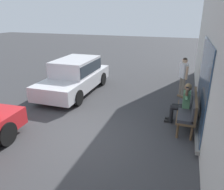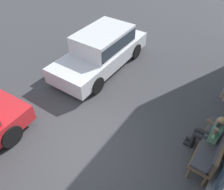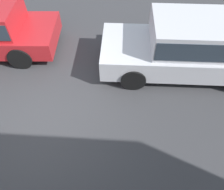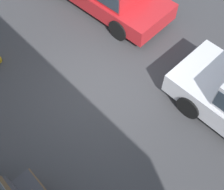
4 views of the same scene
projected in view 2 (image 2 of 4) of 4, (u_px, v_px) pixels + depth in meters
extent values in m
plane|color=#38383A|center=(85.00, 151.00, 6.07)|extent=(60.00, 60.00, 0.00)
cube|color=gray|center=(221.00, 158.00, 5.70)|extent=(3.60, 0.12, 0.10)
cylinder|color=brown|center=(205.00, 181.00, 5.20)|extent=(0.07, 0.07, 0.44)
cylinder|color=brown|center=(224.00, 132.00, 6.27)|extent=(0.07, 0.07, 0.44)
cylinder|color=brown|center=(189.00, 172.00, 5.37)|extent=(0.07, 0.07, 0.44)
cylinder|color=brown|center=(210.00, 126.00, 6.44)|extent=(0.07, 0.07, 0.44)
cube|color=brown|center=(211.00, 145.00, 5.65)|extent=(1.93, 0.55, 0.06)
cube|color=#38383D|center=(212.00, 143.00, 5.60)|extent=(1.87, 0.49, 0.10)
cube|color=brown|center=(224.00, 142.00, 5.35)|extent=(1.93, 0.07, 0.55)
cube|color=#38383D|center=(222.00, 141.00, 5.37)|extent=(1.87, 0.06, 0.47)
cylinder|color=black|center=(203.00, 138.00, 5.72)|extent=(0.15, 0.42, 0.15)
cylinder|color=black|center=(192.00, 140.00, 6.00)|extent=(0.12, 0.12, 0.55)
cube|color=black|center=(188.00, 144.00, 6.19)|extent=(0.10, 0.24, 0.07)
cylinder|color=black|center=(205.00, 133.00, 5.83)|extent=(0.15, 0.42, 0.15)
cylinder|color=black|center=(195.00, 136.00, 6.10)|extent=(0.12, 0.12, 0.55)
cube|color=black|center=(190.00, 140.00, 6.30)|extent=(0.10, 0.24, 0.07)
cube|color=black|center=(212.00, 139.00, 5.69)|extent=(0.34, 0.24, 0.14)
cube|color=#4C7F56|center=(215.00, 133.00, 5.50)|extent=(0.38, 0.22, 0.56)
sphere|color=brown|center=(221.00, 122.00, 5.22)|extent=(0.22, 0.22, 0.22)
sphere|color=olive|center=(222.00, 121.00, 5.19)|extent=(0.20, 0.20, 0.20)
cylinder|color=#4C7F56|center=(219.00, 123.00, 5.58)|extent=(0.20, 0.10, 0.28)
cylinder|color=brown|center=(211.00, 122.00, 5.76)|extent=(0.08, 0.27, 0.17)
cylinder|color=#4C7F56|center=(215.00, 134.00, 5.23)|extent=(0.25, 0.10, 0.22)
cylinder|color=brown|center=(216.00, 131.00, 5.07)|extent=(0.16, 0.08, 0.25)
cube|color=#232328|center=(218.00, 125.00, 5.15)|extent=(0.02, 0.07, 0.15)
cube|color=silver|center=(101.00, 55.00, 8.72)|extent=(4.48, 1.79, 0.59)
cube|color=silver|center=(103.00, 39.00, 8.40)|extent=(2.34, 1.55, 0.68)
cube|color=#28333D|center=(103.00, 39.00, 8.40)|extent=(2.29, 1.59, 0.48)
cylinder|color=black|center=(97.00, 85.00, 7.68)|extent=(0.64, 0.19, 0.64)
cylinder|color=black|center=(63.00, 70.00, 8.36)|extent=(0.64, 0.19, 0.64)
cylinder|color=black|center=(136.00, 51.00, 9.37)|extent=(0.64, 0.19, 0.64)
cylinder|color=black|center=(105.00, 41.00, 10.05)|extent=(0.64, 0.19, 0.64)
cylinder|color=black|center=(11.00, 136.00, 6.04)|extent=(0.67, 0.22, 0.66)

